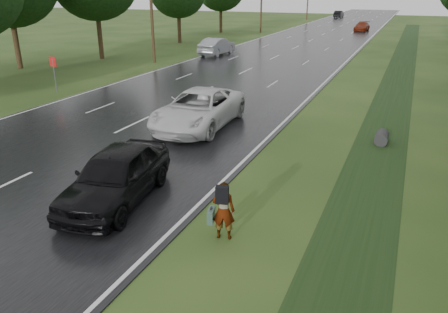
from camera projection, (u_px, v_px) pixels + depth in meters
road at (306, 43)px, 53.26m from camera, size 14.00×180.00×0.04m
edge_stripe_east at (363, 45)px, 50.79m from camera, size 0.12×180.00×0.01m
edge_stripe_west at (254, 40)px, 55.72m from camera, size 0.12×180.00×0.01m
center_line at (306, 43)px, 53.25m from camera, size 0.12×180.00×0.01m
drainage_ditch at (393, 99)px, 26.51m from camera, size 2.20×120.00×0.56m
road_sign at (54, 67)px, 27.49m from camera, size 0.50×0.06×2.30m
utility_pole_mid at (151, 2)px, 37.60m from camera, size 1.60×0.26×10.00m
pedestrian at (223, 210)px, 11.56m from camera, size 0.84×0.64×1.66m
white_pickup at (199, 109)px, 20.90m from camera, size 3.12×6.39×1.75m
dark_sedan at (116, 175)px, 13.56m from camera, size 2.77×5.29×1.72m
silver_sedan at (217, 46)px, 43.33m from camera, size 2.04×5.14×1.66m
far_car_red at (362, 26)px, 67.11m from camera, size 2.11×4.72×1.35m
far_car_dark at (339, 14)px, 97.05m from camera, size 1.65×4.44×1.45m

